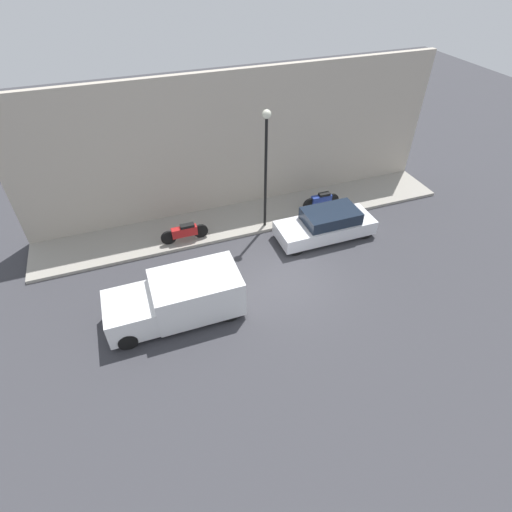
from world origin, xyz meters
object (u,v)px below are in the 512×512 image
Objects in this scene: streetlamp at (266,153)px; parked_car at (326,225)px; motorcycle_blue at (321,200)px; motorcycle_red at (185,232)px; delivery_van at (177,299)px.

parked_car is at bearing -123.79° from streetlamp.
motorcycle_blue is at bearing -83.06° from streetlamp.
motorcycle_blue is (1.94, -0.75, -0.04)m from parked_car.
delivery_van is at bearing 164.53° from motorcycle_red.
parked_car is 2.08m from motorcycle_blue.
streetlamp reaches higher than delivery_van.
parked_car reaches higher than motorcycle_blue.
motorcycle_red is (-0.27, 6.79, -0.00)m from motorcycle_blue.
delivery_van is at bearing 108.69° from parked_car.
streetlamp reaches higher than motorcycle_red.
parked_car is at bearing -71.31° from delivery_van.
motorcycle_blue is at bearing -21.18° from parked_car.
motorcycle_red is at bearing -15.47° from delivery_van.
parked_car is at bearing -105.39° from motorcycle_red.
motorcycle_red is at bearing 88.43° from streetlamp.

